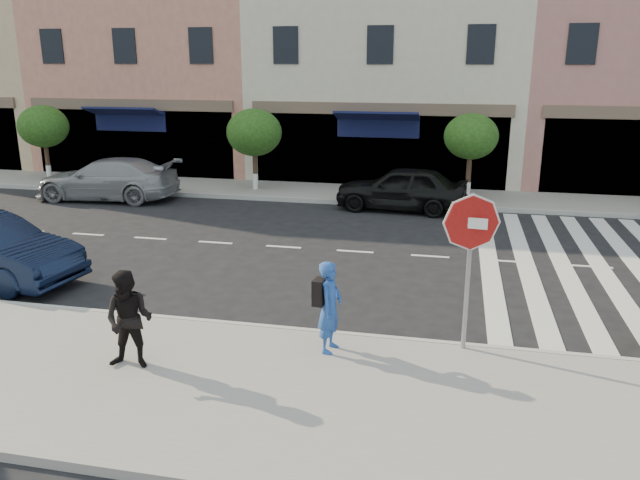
% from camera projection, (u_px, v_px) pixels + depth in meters
% --- Properties ---
extents(ground, '(120.00, 120.00, 0.00)m').
position_uv_depth(ground, '(325.00, 307.00, 13.06)').
color(ground, black).
rests_on(ground, ground).
extents(sidewalk_near, '(60.00, 4.50, 0.15)m').
position_uv_depth(sidewalk_near, '(274.00, 394.00, 9.52)').
color(sidewalk_near, gray).
rests_on(sidewalk_near, ground).
extents(sidewalk_far, '(60.00, 3.00, 0.15)m').
position_uv_depth(sidewalk_far, '(385.00, 195.00, 23.36)').
color(sidewalk_far, gray).
rests_on(sidewalk_far, ground).
extents(building_west_mid, '(10.00, 9.00, 14.00)m').
position_uv_depth(building_west_mid, '(170.00, 14.00, 29.29)').
color(building_west_mid, tan).
rests_on(building_west_mid, ground).
extents(building_centre, '(11.00, 9.00, 11.00)m').
position_uv_depth(building_centre, '(393.00, 47.00, 27.57)').
color(building_centre, beige).
rests_on(building_centre, ground).
extents(street_tree_wa, '(2.00, 2.00, 3.05)m').
position_uv_depth(street_tree_wa, '(43.00, 127.00, 25.39)').
color(street_tree_wa, '#473323').
rests_on(street_tree_wa, sidewalk_far).
extents(street_tree_wb, '(2.10, 2.10, 3.06)m').
position_uv_depth(street_tree_wb, '(254.00, 133.00, 23.57)').
color(street_tree_wb, '#473323').
rests_on(street_tree_wb, sidewalk_far).
extents(street_tree_c, '(1.90, 1.90, 3.04)m').
position_uv_depth(street_tree_c, '(471.00, 137.00, 21.92)').
color(street_tree_c, '#473323').
rests_on(street_tree_c, sidewalk_far).
extents(stop_sign, '(0.97, 0.15, 2.76)m').
position_uv_depth(stop_sign, '(471.00, 239.00, 10.33)').
color(stop_sign, gray).
rests_on(stop_sign, sidewalk_near).
extents(photographer, '(0.46, 0.63, 1.61)m').
position_uv_depth(photographer, '(330.00, 307.00, 10.59)').
color(photographer, '#21499A').
rests_on(photographer, sidewalk_near).
extents(walker, '(0.86, 0.70, 1.64)m').
position_uv_depth(walker, '(129.00, 320.00, 10.01)').
color(walker, black).
rests_on(walker, sidewalk_near).
extents(car_far_left, '(5.31, 2.36, 1.51)m').
position_uv_depth(car_far_left, '(107.00, 179.00, 22.86)').
color(car_far_left, gray).
rests_on(car_far_left, ground).
extents(car_far_mid, '(4.58, 2.14, 1.52)m').
position_uv_depth(car_far_mid, '(402.00, 188.00, 21.23)').
color(car_far_mid, black).
rests_on(car_far_mid, ground).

